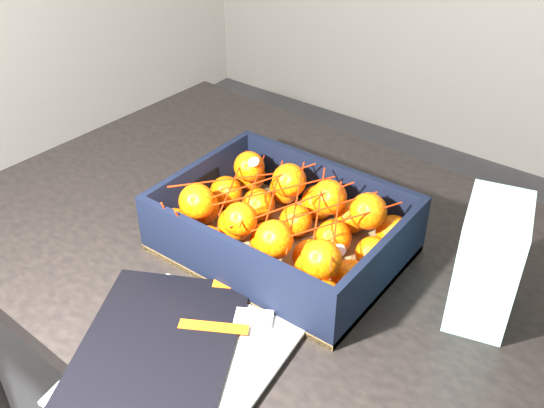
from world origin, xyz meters
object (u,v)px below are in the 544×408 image
Objects in this scene: magazine_stack at (173,356)px; table at (288,287)px; retail_carton at (488,262)px; produce_crate at (283,234)px.

table is at bearing 94.39° from magazine_stack.
table is 0.37m from retail_carton.
retail_carton reaches higher than produce_crate.
magazine_stack is at bearing -85.25° from produce_crate.
retail_carton is at bearing 10.06° from produce_crate.
table is 0.13m from produce_crate.
produce_crate is at bearing -91.29° from table.
magazine_stack is at bearing -145.04° from retail_carton.
produce_crate is at bearing 94.75° from magazine_stack.
magazine_stack is 0.46m from retail_carton.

